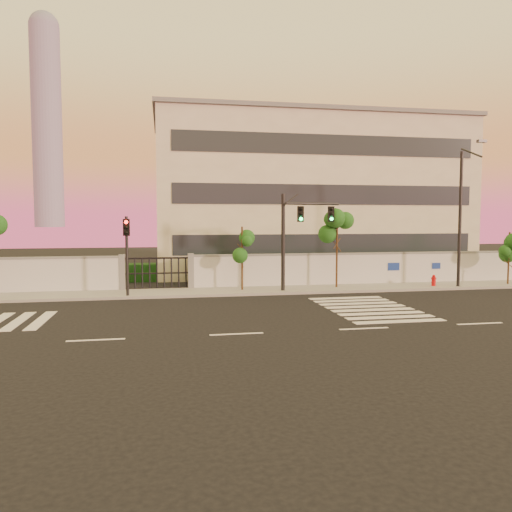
# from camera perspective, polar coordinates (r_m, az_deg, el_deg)

# --- Properties ---
(ground) EXTENTS (120.00, 120.00, 0.00)m
(ground) POSITION_cam_1_polar(r_m,az_deg,el_deg) (18.67, -2.24, -8.92)
(ground) COLOR black
(ground) RESTS_ON ground
(sidewalk) EXTENTS (60.00, 3.00, 0.15)m
(sidewalk) POSITION_cam_1_polar(r_m,az_deg,el_deg) (28.92, -5.29, -4.10)
(sidewalk) COLOR gray
(sidewalk) RESTS_ON ground
(perimeter_wall) EXTENTS (60.00, 0.36, 2.20)m
(perimeter_wall) POSITION_cam_1_polar(r_m,az_deg,el_deg) (30.28, -5.37, -1.82)
(perimeter_wall) COLOR silver
(perimeter_wall) RESTS_ON ground
(hedge_row) EXTENTS (41.00, 4.25, 1.80)m
(hedge_row) POSITION_cam_1_polar(r_m,az_deg,el_deg) (33.13, -3.97, -1.74)
(hedge_row) COLOR black
(hedge_row) RESTS_ON ground
(institutional_building) EXTENTS (24.40, 12.40, 12.25)m
(institutional_building) POSITION_cam_1_polar(r_m,az_deg,el_deg) (41.69, 5.64, 6.82)
(institutional_building) COLOR beige
(institutional_building) RESTS_ON ground
(distant_skyscraper) EXTENTS (16.00, 16.00, 118.00)m
(distant_skyscraper) POSITION_cam_1_polar(r_m,az_deg,el_deg) (309.87, -22.81, 14.61)
(distant_skyscraper) COLOR slate
(distant_skyscraper) RESTS_ON ground
(road_markings) EXTENTS (57.00, 7.62, 0.02)m
(road_markings) POSITION_cam_1_polar(r_m,az_deg,el_deg) (22.18, -7.74, -6.83)
(road_markings) COLOR silver
(road_markings) RESTS_ON ground
(street_tree_d) EXTENTS (1.30, 1.04, 3.82)m
(street_tree_d) POSITION_cam_1_polar(r_m,az_deg,el_deg) (28.89, -1.57, 1.38)
(street_tree_d) COLOR #382314
(street_tree_d) RESTS_ON ground
(street_tree_e) EXTENTS (1.45, 1.15, 4.55)m
(street_tree_e) POSITION_cam_1_polar(r_m,az_deg,el_deg) (30.38, 9.28, 2.47)
(street_tree_e) COLOR #382314
(street_tree_e) RESTS_ON ground
(street_tree_f) EXTENTS (1.36, 1.08, 3.44)m
(street_tree_f) POSITION_cam_1_polar(r_m,az_deg,el_deg) (35.40, 26.96, 0.99)
(street_tree_f) COLOR #382314
(street_tree_f) RESTS_ON ground
(traffic_signal_main) EXTENTS (3.57, 0.96, 5.70)m
(traffic_signal_main) POSITION_cam_1_polar(r_m,az_deg,el_deg) (28.81, 4.52, 2.92)
(traffic_signal_main) COLOR black
(traffic_signal_main) RESTS_ON ground
(traffic_signal_secondary) EXTENTS (0.34, 0.34, 4.40)m
(traffic_signal_secondary) POSITION_cam_1_polar(r_m,az_deg,el_deg) (27.52, -14.55, 1.06)
(traffic_signal_secondary) COLOR black
(traffic_signal_secondary) RESTS_ON ground
(streetlight_east) EXTENTS (0.52, 2.10, 8.73)m
(streetlight_east) POSITION_cam_1_polar(r_m,az_deg,el_deg) (32.65, 22.48, 4.72)
(streetlight_east) COLOR black
(streetlight_east) RESTS_ON ground
(fire_hydrant) EXTENTS (0.33, 0.31, 0.84)m
(fire_hydrant) POSITION_cam_1_polar(r_m,az_deg,el_deg) (32.64, 19.64, -2.77)
(fire_hydrant) COLOR #B60C0F
(fire_hydrant) RESTS_ON ground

